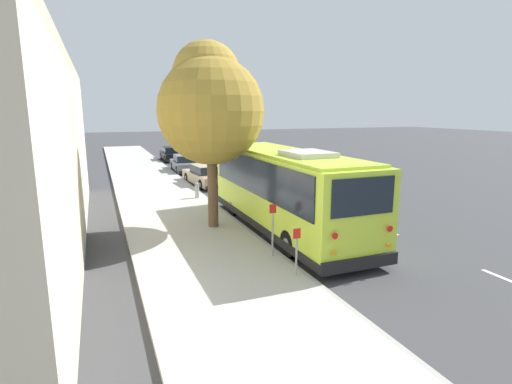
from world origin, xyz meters
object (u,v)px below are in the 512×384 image
object	(u,v)px
street_tree	(210,104)
sign_post_far	(273,230)
shuttle_bus	(285,187)
parked_sedan_black	(171,154)
parked_sedan_gray	(185,164)
parked_sedan_tan	(206,176)
sign_post_near	(296,251)
fire_hydrant	(197,190)

from	to	relation	value
street_tree	sign_post_far	world-z (taller)	street_tree
shuttle_bus	parked_sedan_black	xyz separation A→B (m)	(24.15, 0.16, -1.14)
parked_sedan_gray	street_tree	xyz separation A→B (m)	(-15.54, 2.11, 4.26)
parked_sedan_black	sign_post_far	size ratio (longest dim) A/B	2.66
parked_sedan_black	street_tree	distance (m)	23.45
parked_sedan_tan	sign_post_far	world-z (taller)	sign_post_far
sign_post_near	sign_post_far	xyz separation A→B (m)	(1.60, 0.00, 0.16)
street_tree	parked_sedan_black	bearing A→B (deg)	-5.97
parked_sedan_tan	fire_hydrant	size ratio (longest dim) A/B	5.94
parked_sedan_tan	parked_sedan_gray	xyz separation A→B (m)	(6.08, 0.09, 0.01)
street_tree	shuttle_bus	bearing A→B (deg)	-115.28
street_tree	sign_post_far	distance (m)	5.61
parked_sedan_tan	parked_sedan_gray	world-z (taller)	parked_sedan_gray
sign_post_far	parked_sedan_tan	bearing A→B (deg)	-5.87
shuttle_bus	parked_sedan_gray	distance (m)	16.80
sign_post_far	shuttle_bus	bearing A→B (deg)	-32.16
parked_sedan_gray	parked_sedan_black	size ratio (longest dim) A/B	0.98
street_tree	fire_hydrant	xyz separation A→B (m)	(5.28, -0.63, -4.32)
sign_post_near	shuttle_bus	bearing A→B (deg)	-21.71
parked_sedan_gray	street_tree	size ratio (longest dim) A/B	0.61
fire_hydrant	parked_sedan_tan	bearing A→B (deg)	-20.56
parked_sedan_tan	sign_post_far	size ratio (longest dim) A/B	2.89
parked_sedan_black	sign_post_near	bearing A→B (deg)	177.80
shuttle_bus	parked_sedan_tan	bearing A→B (deg)	2.04
parked_sedan_gray	parked_sedan_black	world-z (taller)	parked_sedan_gray
shuttle_bus	parked_sedan_gray	size ratio (longest dim) A/B	2.31
shuttle_bus	sign_post_far	bearing A→B (deg)	147.95
sign_post_near	parked_sedan_gray	bearing A→B (deg)	-3.50
shuttle_bus	sign_post_near	size ratio (longest dim) A/B	7.45
parked_sedan_tan	parked_sedan_black	bearing A→B (deg)	-5.81
shuttle_bus	sign_post_far	world-z (taller)	shuttle_bus
street_tree	fire_hydrant	world-z (taller)	street_tree
parked_sedan_tan	sign_post_near	distance (m)	15.11
shuttle_bus	parked_sedan_tan	xyz separation A→B (m)	(10.67, 0.36, -1.15)
sign_post_near	street_tree	bearing A→B (deg)	8.34
sign_post_near	parked_sedan_tan	bearing A→B (deg)	-5.25
sign_post_far	fire_hydrant	bearing A→B (deg)	1.15
parked_sedan_tan	fire_hydrant	bearing A→B (deg)	154.48
street_tree	sign_post_near	xyz separation A→B (m)	(-5.59, -0.82, -4.03)
sign_post_far	fire_hydrant	size ratio (longest dim) A/B	2.05
street_tree	sign_post_far	xyz separation A→B (m)	(-3.98, -0.82, -3.86)
parked_sedan_gray	parked_sedan_black	bearing A→B (deg)	-0.62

